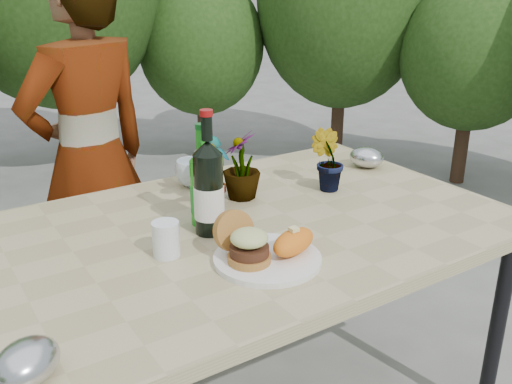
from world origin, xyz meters
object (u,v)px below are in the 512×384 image
dinner_plate (267,259)px  wine_bottle (209,189)px  person (91,161)px  patio_table (241,242)px

dinner_plate → wine_bottle: 0.27m
wine_bottle → person: bearing=74.8°
patio_table → person: bearing=103.5°
patio_table → person: size_ratio=1.04×
patio_table → wine_bottle: wine_bottle is taller
patio_table → wine_bottle: 0.21m
dinner_plate → wine_bottle: bearing=99.3°
patio_table → dinner_plate: (-0.06, -0.23, 0.06)m
patio_table → wine_bottle: bearing=176.9°
dinner_plate → person: 1.04m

